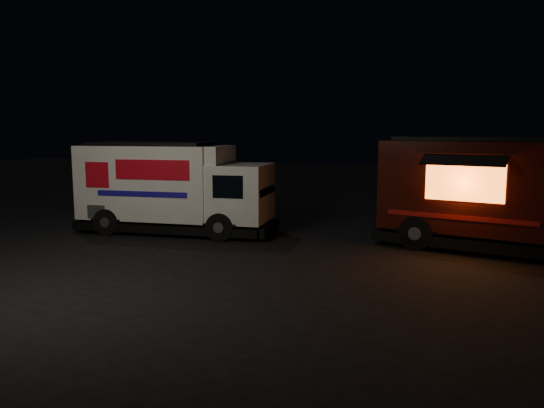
{
  "coord_description": "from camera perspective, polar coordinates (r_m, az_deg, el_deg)",
  "views": [
    {
      "loc": [
        4.8,
        -11.29,
        3.18
      ],
      "look_at": [
        0.46,
        2.0,
        1.23
      ],
      "focal_mm": 35.0,
      "sensor_mm": 36.0,
      "label": 1
    }
  ],
  "objects": [
    {
      "name": "ground",
      "position": [
        12.68,
        -4.84,
        -6.63
      ],
      "size": [
        80.0,
        80.0,
        0.0
      ],
      "primitive_type": "plane",
      "color": "black",
      "rests_on": "ground"
    },
    {
      "name": "white_truck",
      "position": [
        16.81,
        -10.27,
        1.74
      ],
      "size": [
        6.34,
        2.56,
        2.81
      ],
      "primitive_type": null,
      "rotation": [
        0.0,
        0.0,
        0.07
      ],
      "color": "silver",
      "rests_on": "ground"
    },
    {
      "name": "red_truck",
      "position": [
        15.17,
        23.69,
        0.92
      ],
      "size": [
        6.87,
        3.95,
        3.01
      ],
      "primitive_type": null,
      "rotation": [
        0.0,
        0.0,
        -0.26
      ],
      "color": "#361009",
      "rests_on": "ground"
    }
  ]
}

